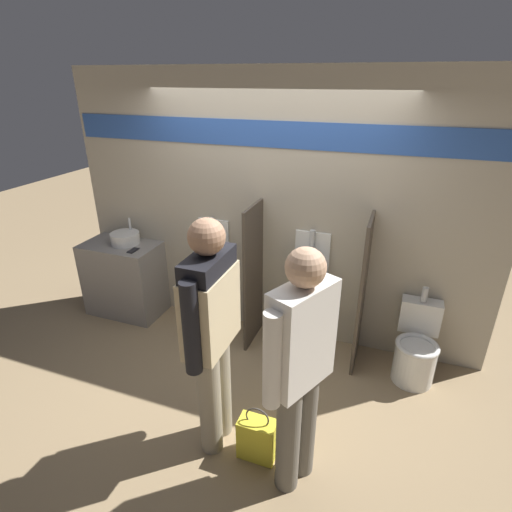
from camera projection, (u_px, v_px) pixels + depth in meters
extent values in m
plane|color=#997F5B|center=(250.00, 356.00, 4.05)|extent=(16.00, 16.00, 0.00)
cube|color=#B2A893|center=(271.00, 212.00, 4.01)|extent=(4.35, 0.06, 2.70)
cube|color=#2D56AD|center=(271.00, 134.00, 3.66)|extent=(4.27, 0.01, 0.24)
cube|color=gray|center=(125.00, 278.00, 4.68)|extent=(0.86, 0.51, 0.87)
cylinder|color=white|center=(125.00, 238.00, 4.50)|extent=(0.32, 0.32, 0.13)
cylinder|color=silver|center=(130.00, 224.00, 4.54)|extent=(0.03, 0.03, 0.14)
cube|color=black|center=(133.00, 250.00, 4.33)|extent=(0.07, 0.14, 0.01)
cube|color=#4C4238|center=(253.00, 276.00, 4.04)|extent=(0.03, 0.50, 1.50)
cube|color=#4C4238|center=(362.00, 295.00, 3.71)|extent=(0.03, 0.50, 1.50)
cylinder|color=silver|center=(211.00, 301.00, 4.48)|extent=(0.04, 0.04, 0.59)
ellipsoid|color=white|center=(209.00, 258.00, 4.27)|extent=(0.37, 0.29, 0.51)
cube|color=white|center=(215.00, 247.00, 4.36)|extent=(0.35, 0.02, 0.63)
cylinder|color=silver|center=(212.00, 225.00, 4.21)|extent=(0.06, 0.06, 0.16)
cylinder|color=silver|center=(305.00, 319.00, 4.14)|extent=(0.04, 0.04, 0.59)
ellipsoid|color=white|center=(308.00, 274.00, 3.93)|extent=(0.37, 0.29, 0.51)
cube|color=white|center=(312.00, 261.00, 4.02)|extent=(0.35, 0.02, 0.63)
cylinder|color=silver|center=(312.00, 238.00, 3.87)|extent=(0.06, 0.06, 0.16)
cylinder|color=white|center=(414.00, 363.00, 3.67)|extent=(0.37, 0.37, 0.38)
torus|color=white|center=(417.00, 346.00, 3.59)|extent=(0.38, 0.38, 0.04)
cube|color=white|center=(420.00, 316.00, 3.76)|extent=(0.36, 0.16, 0.32)
cylinder|color=silver|center=(425.00, 294.00, 3.64)|extent=(0.06, 0.06, 0.14)
cylinder|color=gray|center=(210.00, 402.00, 2.89)|extent=(0.17, 0.17, 0.88)
cylinder|color=gray|center=(220.00, 386.00, 3.04)|extent=(0.17, 0.17, 0.88)
cube|color=black|center=(210.00, 303.00, 2.64)|extent=(0.20, 0.46, 0.70)
cube|color=#C6B289|center=(211.00, 310.00, 2.66)|extent=(0.23, 0.49, 0.56)
cylinder|color=black|center=(191.00, 329.00, 2.43)|extent=(0.11, 0.11, 0.64)
cylinder|color=black|center=(227.00, 289.00, 2.88)|extent=(0.11, 0.11, 0.64)
sphere|color=#A87A5B|center=(207.00, 237.00, 2.45)|extent=(0.24, 0.24, 0.24)
cylinder|color=#666056|center=(288.00, 438.00, 2.62)|extent=(0.16, 0.16, 0.86)
cylinder|color=#666056|center=(304.00, 424.00, 2.73)|extent=(0.16, 0.16, 0.86)
cube|color=silver|center=(302.00, 337.00, 2.36)|extent=(0.37, 0.49, 0.68)
cylinder|color=silver|center=(272.00, 361.00, 2.21)|extent=(0.11, 0.11, 0.62)
cylinder|color=silver|center=(327.00, 324.00, 2.54)|extent=(0.11, 0.11, 0.62)
sphere|color=tan|center=(306.00, 267.00, 2.17)|extent=(0.23, 0.23, 0.23)
cube|color=yellow|center=(257.00, 439.00, 2.93)|extent=(0.28, 0.15, 0.34)
torus|color=#4C4742|center=(257.00, 418.00, 2.85)|extent=(0.18, 0.01, 0.18)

